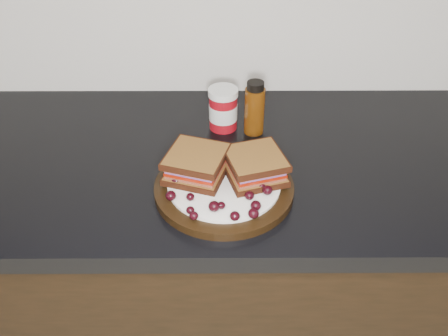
# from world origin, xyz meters

# --- Properties ---
(base_cabinets) EXTENTS (3.96, 0.58, 0.86)m
(base_cabinets) POSITION_xyz_m (0.00, 1.70, 0.43)
(base_cabinets) COLOR black
(base_cabinets) RESTS_ON ground_plane
(countertop) EXTENTS (3.98, 0.60, 0.04)m
(countertop) POSITION_xyz_m (0.00, 1.70, 0.88)
(countertop) COLOR black
(countertop) RESTS_ON base_cabinets
(plate) EXTENTS (0.28, 0.28, 0.02)m
(plate) POSITION_xyz_m (0.17, 1.58, 0.91)
(plate) COLOR black
(plate) RESTS_ON countertop
(sandwich_left) EXTENTS (0.14, 0.14, 0.05)m
(sandwich_left) POSITION_xyz_m (0.11, 1.61, 0.95)
(sandwich_left) COLOR brown
(sandwich_left) RESTS_ON plate
(sandwich_right) EXTENTS (0.14, 0.14, 0.05)m
(sandwich_right) POSITION_xyz_m (0.23, 1.60, 0.95)
(sandwich_right) COLOR brown
(sandwich_right) RESTS_ON plate
(grape_0) EXTENTS (0.02, 0.02, 0.02)m
(grape_0) POSITION_xyz_m (0.07, 1.53, 0.93)
(grape_0) COLOR black
(grape_0) RESTS_ON plate
(grape_1) EXTENTS (0.02, 0.02, 0.02)m
(grape_1) POSITION_xyz_m (0.10, 1.53, 0.93)
(grape_1) COLOR black
(grape_1) RESTS_ON plate
(grape_2) EXTENTS (0.02, 0.02, 0.01)m
(grape_2) POSITION_xyz_m (0.11, 1.49, 0.93)
(grape_2) COLOR black
(grape_2) RESTS_ON plate
(grape_3) EXTENTS (0.02, 0.02, 0.02)m
(grape_3) POSITION_xyz_m (0.11, 1.47, 0.93)
(grape_3) COLOR black
(grape_3) RESTS_ON plate
(grape_4) EXTENTS (0.02, 0.02, 0.02)m
(grape_4) POSITION_xyz_m (0.15, 1.50, 0.93)
(grape_4) COLOR black
(grape_4) RESTS_ON plate
(grape_5) EXTENTS (0.02, 0.02, 0.01)m
(grape_5) POSITION_xyz_m (0.16, 1.50, 0.93)
(grape_5) COLOR black
(grape_5) RESTS_ON plate
(grape_6) EXTENTS (0.02, 0.02, 0.02)m
(grape_6) POSITION_xyz_m (0.19, 1.47, 0.93)
(grape_6) COLOR black
(grape_6) RESTS_ON plate
(grape_7) EXTENTS (0.02, 0.02, 0.02)m
(grape_7) POSITION_xyz_m (0.22, 1.48, 0.93)
(grape_7) COLOR black
(grape_7) RESTS_ON plate
(grape_8) EXTENTS (0.02, 0.02, 0.02)m
(grape_8) POSITION_xyz_m (0.23, 1.50, 0.93)
(grape_8) COLOR black
(grape_8) RESTS_ON plate
(grape_9) EXTENTS (0.02, 0.02, 0.02)m
(grape_9) POSITION_xyz_m (0.22, 1.53, 0.93)
(grape_9) COLOR black
(grape_9) RESTS_ON plate
(grape_10) EXTENTS (0.02, 0.02, 0.02)m
(grape_10) POSITION_xyz_m (0.25, 1.54, 0.93)
(grape_10) COLOR black
(grape_10) RESTS_ON plate
(grape_11) EXTENTS (0.02, 0.02, 0.02)m
(grape_11) POSITION_xyz_m (0.24, 1.56, 0.93)
(grape_11) COLOR black
(grape_11) RESTS_ON plate
(grape_12) EXTENTS (0.02, 0.02, 0.02)m
(grape_12) POSITION_xyz_m (0.25, 1.58, 0.93)
(grape_12) COLOR black
(grape_12) RESTS_ON plate
(grape_13) EXTENTS (0.02, 0.02, 0.02)m
(grape_13) POSITION_xyz_m (0.26, 1.61, 0.93)
(grape_13) COLOR black
(grape_13) RESTS_ON plate
(grape_14) EXTENTS (0.02, 0.02, 0.02)m
(grape_14) POSITION_xyz_m (0.22, 1.63, 0.93)
(grape_14) COLOR black
(grape_14) RESTS_ON plate
(grape_15) EXTENTS (0.02, 0.02, 0.02)m
(grape_15) POSITION_xyz_m (0.13, 1.62, 0.93)
(grape_15) COLOR black
(grape_15) RESTS_ON plate
(grape_16) EXTENTS (0.02, 0.02, 0.02)m
(grape_16) POSITION_xyz_m (0.11, 1.62, 0.93)
(grape_16) COLOR black
(grape_16) RESTS_ON plate
(grape_17) EXTENTS (0.02, 0.02, 0.02)m
(grape_17) POSITION_xyz_m (0.09, 1.59, 0.93)
(grape_17) COLOR black
(grape_17) RESTS_ON plate
(grape_18) EXTENTS (0.02, 0.02, 0.02)m
(grape_18) POSITION_xyz_m (0.08, 1.58, 0.93)
(grape_18) COLOR black
(grape_18) RESTS_ON plate
(grape_19) EXTENTS (0.02, 0.02, 0.02)m
(grape_19) POSITION_xyz_m (0.07, 1.57, 0.93)
(grape_19) COLOR black
(grape_19) RESTS_ON plate
(grape_20) EXTENTS (0.02, 0.02, 0.02)m
(grape_20) POSITION_xyz_m (0.13, 1.59, 0.93)
(grape_20) COLOR black
(grape_20) RESTS_ON plate
(grape_21) EXTENTS (0.02, 0.02, 0.01)m
(grape_21) POSITION_xyz_m (0.11, 1.60, 0.93)
(grape_21) COLOR black
(grape_21) RESTS_ON plate
(grape_22) EXTENTS (0.02, 0.02, 0.01)m
(grape_22) POSITION_xyz_m (0.10, 1.58, 0.93)
(grape_22) COLOR black
(grape_22) RESTS_ON plate
(condiment_jar) EXTENTS (0.07, 0.07, 0.10)m
(condiment_jar) POSITION_xyz_m (0.17, 1.82, 0.95)
(condiment_jar) COLOR maroon
(condiment_jar) RESTS_ON countertop
(oil_bottle) EXTENTS (0.05, 0.05, 0.13)m
(oil_bottle) POSITION_xyz_m (0.24, 1.80, 0.96)
(oil_bottle) COLOR #4D2607
(oil_bottle) RESTS_ON countertop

